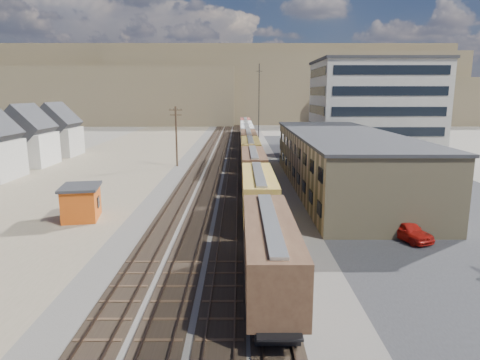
{
  "coord_description": "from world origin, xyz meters",
  "views": [
    {
      "loc": [
        1.97,
        -29.01,
        12.02
      ],
      "look_at": [
        2.04,
        15.63,
        3.0
      ],
      "focal_mm": 32.0,
      "sensor_mm": 36.0,
      "label": 1
    }
  ],
  "objects_px": {
    "utility_pole_north": "(176,135)",
    "maintenance_shed": "(81,202)",
    "parked_car_red": "(407,230)",
    "freight_train": "(249,145)",
    "parked_car_blue": "(365,154)"
  },
  "relations": [
    {
      "from": "parked_car_blue",
      "to": "maintenance_shed",
      "type": "bearing_deg",
      "value": 170.75
    },
    {
      "from": "utility_pole_north",
      "to": "parked_car_red",
      "type": "distance_m",
      "value": 44.48
    },
    {
      "from": "utility_pole_north",
      "to": "parked_car_blue",
      "type": "distance_m",
      "value": 36.75
    },
    {
      "from": "freight_train",
      "to": "parked_car_blue",
      "type": "height_order",
      "value": "freight_train"
    },
    {
      "from": "utility_pole_north",
      "to": "maintenance_shed",
      "type": "distance_m",
      "value": 31.34
    },
    {
      "from": "utility_pole_north",
      "to": "maintenance_shed",
      "type": "bearing_deg",
      "value": -99.05
    },
    {
      "from": "freight_train",
      "to": "parked_car_red",
      "type": "bearing_deg",
      "value": -74.31
    },
    {
      "from": "freight_train",
      "to": "utility_pole_north",
      "type": "height_order",
      "value": "utility_pole_north"
    },
    {
      "from": "freight_train",
      "to": "parked_car_red",
      "type": "xyz_separation_m",
      "value": [
        12.21,
        -43.46,
        -1.99
      ]
    },
    {
      "from": "utility_pole_north",
      "to": "maintenance_shed",
      "type": "relative_size",
      "value": 1.96
    },
    {
      "from": "parked_car_red",
      "to": "parked_car_blue",
      "type": "relative_size",
      "value": 0.96
    },
    {
      "from": "freight_train",
      "to": "parked_car_red",
      "type": "distance_m",
      "value": 45.18
    },
    {
      "from": "freight_train",
      "to": "maintenance_shed",
      "type": "height_order",
      "value": "freight_train"
    },
    {
      "from": "utility_pole_north",
      "to": "parked_car_red",
      "type": "bearing_deg",
      "value": -56.37
    },
    {
      "from": "freight_train",
      "to": "utility_pole_north",
      "type": "xyz_separation_m",
      "value": [
        -12.3,
        -6.62,
        2.5
      ]
    }
  ]
}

